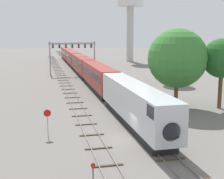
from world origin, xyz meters
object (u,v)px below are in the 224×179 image
at_px(signal_gantry, 72,50).
at_px(switch_stand, 93,175).
at_px(trackside_tree_left, 177,58).
at_px(water_tower, 130,6).
at_px(trackside_tree_right, 222,58).
at_px(trackside_tree_mid, 169,53).
at_px(stop_sign, 48,119).
at_px(passenger_train, 82,65).

relative_size(signal_gantry, switch_stand, 8.29).
relative_size(signal_gantry, trackside_tree_left, 1.06).
xyz_separation_m(water_tower, trackside_tree_right, (-8.49, -75.54, -13.36)).
bearing_deg(trackside_tree_left, trackside_tree_mid, 70.10).
bearing_deg(water_tower, stop_sign, -111.66).
bearing_deg(signal_gantry, trackside_tree_left, -75.31).
relative_size(water_tower, trackside_tree_left, 2.29).
distance_m(water_tower, switch_stand, 100.66).
distance_m(stop_sign, trackside_tree_right, 25.99).
bearing_deg(switch_stand, water_tower, 72.30).
relative_size(stop_sign, trackside_tree_right, 0.29).
height_order(trackside_tree_mid, trackside_tree_right, trackside_tree_right).
relative_size(trackside_tree_left, trackside_tree_mid, 1.18).
bearing_deg(passenger_train, stop_sign, -101.62).
bearing_deg(water_tower, signal_gantry, -126.97).
height_order(passenger_train, water_tower, water_tower).
height_order(trackside_tree_left, trackside_tree_right, trackside_tree_left).
distance_m(trackside_tree_left, trackside_tree_mid, 22.22).
distance_m(passenger_train, water_tower, 44.87).
distance_m(signal_gantry, trackside_tree_mid, 26.77).
bearing_deg(passenger_train, trackside_tree_mid, -49.76).
bearing_deg(trackside_tree_mid, switch_stand, -119.36).
xyz_separation_m(signal_gantry, trackside_tree_left, (10.62, -40.53, 0.79)).
bearing_deg(signal_gantry, trackside_tree_right, -68.45).
height_order(switch_stand, trackside_tree_left, trackside_tree_left).
bearing_deg(signal_gantry, trackside_tree_mid, -47.20).
relative_size(passenger_train, stop_sign, 39.98).
relative_size(switch_stand, trackside_tree_mid, 0.15).
height_order(passenger_train, switch_stand, passenger_train).
height_order(passenger_train, trackside_tree_left, trackside_tree_left).
relative_size(switch_stand, trackside_tree_right, 0.15).
bearing_deg(stop_sign, switch_stand, -75.45).
xyz_separation_m(water_tower, stop_sign, (-32.89, -82.81, -18.64)).
distance_m(signal_gantry, stop_sign, 50.22).
xyz_separation_m(trackside_tree_mid, trackside_tree_right, (-1.54, -22.51, 0.55)).
distance_m(passenger_train, trackside_tree_left, 40.85).
xyz_separation_m(signal_gantry, stop_sign, (-7.75, -49.42, -4.49)).
distance_m(water_tower, trackside_tree_left, 76.50).
bearing_deg(water_tower, trackside_tree_left, -101.11).
xyz_separation_m(passenger_train, water_tower, (22.89, 34.20, 17.90)).
distance_m(switch_stand, trackside_tree_left, 26.19).
distance_m(stop_sign, trackside_tree_left, 21.09).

